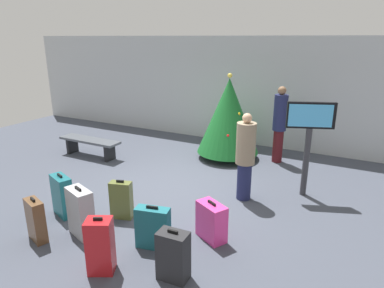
{
  "coord_description": "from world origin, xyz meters",
  "views": [
    {
      "loc": [
        3.38,
        -5.55,
        3.05
      ],
      "look_at": [
        0.2,
        0.48,
        0.9
      ],
      "focal_mm": 31.82,
      "sensor_mm": 36.0,
      "label": 1
    }
  ],
  "objects_px": {
    "suitcase_0": "(153,228)",
    "suitcase_6": "(211,221)",
    "suitcase_5": "(100,246)",
    "suitcase_3": "(62,196)",
    "suitcase_1": "(173,256)",
    "suitcase_4": "(36,220)",
    "suitcase_2": "(81,213)",
    "suitcase_7": "(121,200)",
    "flight_info_kiosk": "(309,131)",
    "holiday_tree": "(229,116)",
    "traveller_1": "(280,123)",
    "traveller_0": "(245,155)",
    "waiting_bench": "(90,143)"
  },
  "relations": [
    {
      "from": "waiting_bench",
      "to": "suitcase_6",
      "type": "xyz_separation_m",
      "value": [
        4.48,
        -2.03,
        -0.07
      ]
    },
    {
      "from": "suitcase_3",
      "to": "suitcase_4",
      "type": "height_order",
      "value": "suitcase_3"
    },
    {
      "from": "holiday_tree",
      "to": "flight_info_kiosk",
      "type": "height_order",
      "value": "holiday_tree"
    },
    {
      "from": "traveller_1",
      "to": "suitcase_5",
      "type": "bearing_deg",
      "value": -100.58
    },
    {
      "from": "flight_info_kiosk",
      "to": "traveller_0",
      "type": "bearing_deg",
      "value": -143.81
    },
    {
      "from": "suitcase_1",
      "to": "suitcase_6",
      "type": "bearing_deg",
      "value": 87.45
    },
    {
      "from": "traveller_1",
      "to": "suitcase_6",
      "type": "bearing_deg",
      "value": -90.29
    },
    {
      "from": "suitcase_2",
      "to": "traveller_0",
      "type": "bearing_deg",
      "value": 52.75
    },
    {
      "from": "suitcase_2",
      "to": "suitcase_4",
      "type": "height_order",
      "value": "suitcase_2"
    },
    {
      "from": "flight_info_kiosk",
      "to": "waiting_bench",
      "type": "xyz_separation_m",
      "value": [
        -5.46,
        -0.28,
        -0.96
      ]
    },
    {
      "from": "suitcase_5",
      "to": "suitcase_6",
      "type": "relative_size",
      "value": 1.28
    },
    {
      "from": "suitcase_0",
      "to": "suitcase_6",
      "type": "height_order",
      "value": "suitcase_0"
    },
    {
      "from": "suitcase_4",
      "to": "waiting_bench",
      "type": "bearing_deg",
      "value": 122.04
    },
    {
      "from": "holiday_tree",
      "to": "suitcase_2",
      "type": "distance_m",
      "value": 4.61
    },
    {
      "from": "flight_info_kiosk",
      "to": "holiday_tree",
      "type": "bearing_deg",
      "value": 148.73
    },
    {
      "from": "suitcase_0",
      "to": "suitcase_4",
      "type": "height_order",
      "value": "suitcase_4"
    },
    {
      "from": "suitcase_4",
      "to": "suitcase_7",
      "type": "height_order",
      "value": "suitcase_4"
    },
    {
      "from": "traveller_0",
      "to": "suitcase_7",
      "type": "bearing_deg",
      "value": -133.84
    },
    {
      "from": "traveller_1",
      "to": "suitcase_0",
      "type": "relative_size",
      "value": 2.8
    },
    {
      "from": "suitcase_6",
      "to": "holiday_tree",
      "type": "bearing_deg",
      "value": 108.4
    },
    {
      "from": "holiday_tree",
      "to": "suitcase_3",
      "type": "relative_size",
      "value": 2.85
    },
    {
      "from": "suitcase_2",
      "to": "suitcase_5",
      "type": "height_order",
      "value": "suitcase_2"
    },
    {
      "from": "suitcase_5",
      "to": "suitcase_2",
      "type": "bearing_deg",
      "value": 149.06
    },
    {
      "from": "suitcase_1",
      "to": "suitcase_2",
      "type": "xyz_separation_m",
      "value": [
        -1.83,
        0.21,
        0.05
      ]
    },
    {
      "from": "traveller_1",
      "to": "suitcase_1",
      "type": "relative_size",
      "value": 2.67
    },
    {
      "from": "holiday_tree",
      "to": "suitcase_3",
      "type": "height_order",
      "value": "holiday_tree"
    },
    {
      "from": "flight_info_kiosk",
      "to": "waiting_bench",
      "type": "height_order",
      "value": "flight_info_kiosk"
    },
    {
      "from": "suitcase_2",
      "to": "suitcase_7",
      "type": "relative_size",
      "value": 1.16
    },
    {
      "from": "flight_info_kiosk",
      "to": "suitcase_6",
      "type": "distance_m",
      "value": 2.71
    },
    {
      "from": "traveller_0",
      "to": "traveller_1",
      "type": "height_order",
      "value": "traveller_1"
    },
    {
      "from": "traveller_0",
      "to": "suitcase_6",
      "type": "distance_m",
      "value": 1.68
    },
    {
      "from": "suitcase_2",
      "to": "suitcase_7",
      "type": "height_order",
      "value": "suitcase_2"
    },
    {
      "from": "suitcase_0",
      "to": "suitcase_2",
      "type": "bearing_deg",
      "value": -168.05
    },
    {
      "from": "suitcase_3",
      "to": "traveller_1",
      "type": "bearing_deg",
      "value": 59.3
    },
    {
      "from": "holiday_tree",
      "to": "suitcase_2",
      "type": "height_order",
      "value": "holiday_tree"
    },
    {
      "from": "suitcase_7",
      "to": "holiday_tree",
      "type": "bearing_deg",
      "value": 83.09
    },
    {
      "from": "holiday_tree",
      "to": "suitcase_5",
      "type": "relative_size",
      "value": 2.69
    },
    {
      "from": "traveller_1",
      "to": "suitcase_6",
      "type": "xyz_separation_m",
      "value": [
        -0.02,
        -3.96,
        -0.72
      ]
    },
    {
      "from": "suitcase_0",
      "to": "suitcase_5",
      "type": "relative_size",
      "value": 0.84
    },
    {
      "from": "flight_info_kiosk",
      "to": "suitcase_3",
      "type": "xyz_separation_m",
      "value": [
        -3.63,
        -2.85,
        -0.96
      ]
    },
    {
      "from": "suitcase_0",
      "to": "suitcase_6",
      "type": "distance_m",
      "value": 0.92
    },
    {
      "from": "suitcase_3",
      "to": "suitcase_1",
      "type": "bearing_deg",
      "value": -11.6
    },
    {
      "from": "holiday_tree",
      "to": "suitcase_1",
      "type": "bearing_deg",
      "value": -76.17
    },
    {
      "from": "suitcase_0",
      "to": "suitcase_2",
      "type": "height_order",
      "value": "suitcase_2"
    },
    {
      "from": "suitcase_0",
      "to": "suitcase_3",
      "type": "relative_size",
      "value": 0.89
    },
    {
      "from": "traveller_0",
      "to": "suitcase_1",
      "type": "height_order",
      "value": "traveller_0"
    },
    {
      "from": "suitcase_4",
      "to": "suitcase_7",
      "type": "relative_size",
      "value": 1.0
    },
    {
      "from": "waiting_bench",
      "to": "suitcase_0",
      "type": "distance_m",
      "value": 4.63
    },
    {
      "from": "suitcase_7",
      "to": "waiting_bench",
      "type": "bearing_deg",
      "value": 142.39
    },
    {
      "from": "suitcase_1",
      "to": "suitcase_5",
      "type": "bearing_deg",
      "value": -160.57
    }
  ]
}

